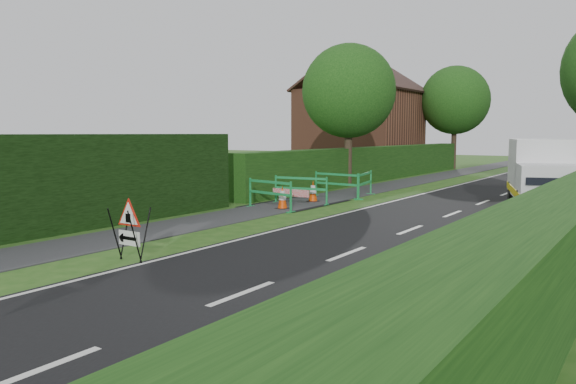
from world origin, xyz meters
The scene contains 20 objects.
ground centered at (0.00, 0.00, 0.00)m, with size 120.00×120.00×0.00m, color #234E16.
road_surface centered at (2.50, 35.00, 0.00)m, with size 6.00×90.00×0.02m, color black.
footpath centered at (-3.00, 35.00, 0.01)m, with size 2.00×90.00×0.02m, color #2D2D30.
hedge_west_far centered at (-5.00, 22.00, 0.00)m, with size 1.00×24.00×1.80m, color #14380F.
house_west centered at (-10.00, 30.00, 2.90)m, with size 7.50×7.40×7.88m.
tree_nw centered at (-4.60, 18.00, 4.48)m, with size 4.40×4.40×6.70m.
tree_fw centered at (-4.60, 34.00, 4.83)m, with size 4.80×4.80×7.24m.
triangle_sign centered at (-0.76, 1.52, 0.74)m, with size 0.73×0.73×1.06m.
works_van centered at (4.63, 14.43, 1.23)m, with size 3.34×5.42×2.32m.
traffic_cone_0 centered at (5.47, 11.55, 0.39)m, with size 0.38×0.38×0.79m.
traffic_cone_1 centered at (5.13, 13.11, 0.39)m, with size 0.38×0.38×0.79m.
traffic_cone_2 centered at (4.67, 15.14, 0.39)m, with size 0.38×0.38×0.79m.
traffic_cone_3 centered at (-2.61, 9.58, 0.39)m, with size 0.38×0.38×0.79m.
traffic_cone_4 centered at (-2.79, 11.82, 0.39)m, with size 0.38×0.38×0.79m.
ped_barrier_0 centered at (-2.89, 9.23, 0.63)m, with size 2.09×0.78×1.00m.
ped_barrier_1 centered at (-2.87, 11.11, 0.63)m, with size 2.09×0.64×1.00m.
ped_barrier_2 centered at (-2.71, 13.45, 0.63)m, with size 2.09×0.58×1.00m.
ped_barrier_3 centered at (-1.92, 14.36, 0.63)m, with size 0.78×2.09×1.00m.
redwhite_plank centered at (-2.91, 10.52, 0.00)m, with size 1.50×0.04×0.25m, color red.
hatchback_car centered at (1.90, 27.99, 0.60)m, with size 1.43×3.54×1.21m, color silver.
Camera 1 is at (7.88, -5.73, 2.52)m, focal length 35.00 mm.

